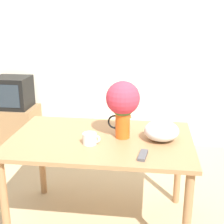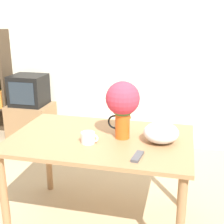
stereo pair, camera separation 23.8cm
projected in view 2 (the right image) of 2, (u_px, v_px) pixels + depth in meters
The scene contains 8 objects.
wall_back at pixel (132, 46), 3.92m from camera, with size 8.00×0.05×2.60m.
table at pixel (101, 149), 2.46m from camera, with size 1.41×0.90×0.78m.
flower_vase at pixel (123, 103), 2.34m from camera, with size 0.26×0.26×0.45m.
coffee_mug at pixel (88, 138), 2.31m from camera, with size 0.14×0.10×0.08m.
white_bowl at pixel (161, 133), 2.32m from camera, with size 0.27×0.27×0.15m.
remote_control at pixel (137, 156), 2.09m from camera, with size 0.07×0.16×0.02m.
tv_stand at pixel (32, 123), 4.24m from camera, with size 0.56×0.45×0.53m.
tv_set at pixel (29, 90), 4.10m from camera, with size 0.44×0.39×0.40m.
Camera 2 is at (0.67, -1.95, 1.71)m, focal length 50.00 mm.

